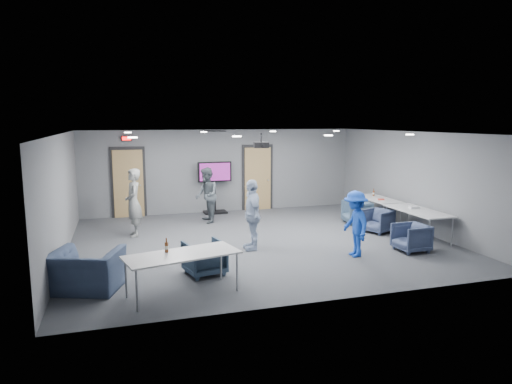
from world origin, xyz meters
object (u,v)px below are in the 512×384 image
object	(u,v)px
chair_front_b	(87,271)
table_right_a	(378,200)
chair_right_c	(411,238)
table_right_b	(418,212)
chair_right_a	(357,212)
chair_front_a	(204,258)
table_front_left	(182,256)
bottle_front	(167,247)
person_c	(252,215)
chair_right_b	(377,221)
bottle_right	(374,193)
person_b	(207,195)
person_d	(355,224)
projector	(261,145)
person_a	(133,203)
tv_stand	(215,184)

from	to	relation	value
chair_front_b	table_right_a	xyz separation A→B (m)	(7.90, 3.34, 0.31)
chair_right_c	table_right_b	size ratio (longest dim) A/B	0.36
chair_right_a	chair_front_a	world-z (taller)	chair_right_a
chair_front_a	table_front_left	xyz separation A→B (m)	(-0.55, -0.94, 0.35)
bottle_front	table_right_b	bearing A→B (deg)	16.45
chair_front_b	chair_front_a	bearing A→B (deg)	-152.04
person_c	table_front_left	bearing A→B (deg)	-35.74
chair_right_a	chair_right_b	bearing A→B (deg)	7.49
chair_front_a	bottle_front	size ratio (longest dim) A/B	2.89
person_c	bottle_right	bearing A→B (deg)	118.32
person_b	chair_front_a	distance (m)	4.63
person_b	person_d	bearing A→B (deg)	29.59
person_b	table_right_a	xyz separation A→B (m)	(4.83, -1.45, -0.14)
person_d	bottle_front	distance (m)	4.34
chair_right_b	chair_right_c	size ratio (longest dim) A/B	0.98
chair_front_a	chair_front_b	world-z (taller)	chair_front_b
chair_front_b	bottle_front	size ratio (longest dim) A/B	4.47
person_d	chair_front_b	size ratio (longest dim) A/B	1.29
chair_right_a	table_right_b	xyz separation A→B (m)	(0.65, -1.94, 0.35)
table_front_left	person_d	bearing A→B (deg)	2.92
person_d	bottle_right	distance (m)	4.01
person_d	chair_right_b	xyz separation A→B (m)	(1.66, 1.76, -0.42)
chair_right_a	chair_right_c	xyz separation A→B (m)	(-0.23, -2.92, -0.02)
table_right_a	bottle_front	bearing A→B (deg)	120.37
chair_right_c	bottle_right	distance (m)	3.43
chair_right_c	chair_front_a	size ratio (longest dim) A/B	0.96
table_right_a	table_front_left	distance (m)	7.46
projector	chair_right_c	bearing A→B (deg)	-23.92
bottle_right	table_front_left	bearing A→B (deg)	-145.58
person_a	chair_front_a	xyz separation A→B (m)	(1.20, -3.49, -0.55)
bottle_front	chair_right_b	bearing A→B (deg)	25.04
table_front_left	projector	xyz separation A→B (m)	(2.41, 3.12, 1.71)
chair_front_b	table_right_b	distance (m)	8.04
person_d	bottle_front	size ratio (longest dim) A/B	5.78
chair_front_a	table_front_left	world-z (taller)	table_front_left
chair_front_a	bottle_front	distance (m)	1.21
projector	person_d	bearing A→B (deg)	-41.51
person_d	table_right_b	distance (m)	2.50
chair_right_b	table_right_b	distance (m)	1.11
person_c	chair_right_b	distance (m)	3.77
chair_right_c	table_front_left	distance (m)	5.54
table_right_b	bottle_right	world-z (taller)	bottle_right
person_c	chair_front_a	bearing A→B (deg)	-40.73
chair_front_b	bottle_right	distance (m)	8.83
table_right_b	tv_stand	world-z (taller)	tv_stand
person_c	bottle_right	world-z (taller)	person_c
table_right_b	projector	distance (m)	4.36
table_right_a	person_c	bearing A→B (deg)	110.71
person_b	table_right_b	xyz separation A→B (m)	(4.83, -3.35, -0.13)
tv_stand	chair_front_b	bearing A→B (deg)	-120.53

